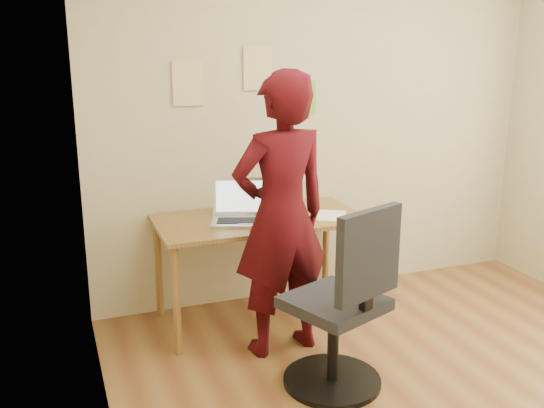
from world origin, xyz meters
name	(u,v)px	position (x,y,z in m)	size (l,w,h in m)	color
room	(477,158)	(0.00, 0.00, 1.35)	(3.58, 3.58, 2.78)	brown
desk	(260,230)	(-0.63, 1.38, 0.65)	(1.40, 0.70, 0.74)	olive
laptop	(239,213)	(-0.77, 1.37, 0.79)	(0.46, 0.43, 0.26)	silver
paper_sheet	(332,215)	(-0.14, 1.26, 0.74)	(0.19, 0.27, 0.00)	white
phone	(305,222)	(-0.38, 1.17, 0.74)	(0.09, 0.12, 0.01)	black
wall_note_left	(188,83)	(-1.01, 1.74, 1.62)	(0.21, 0.00, 0.30)	#DBC183
wall_note_mid	(258,68)	(-0.51, 1.74, 1.71)	(0.21, 0.00, 0.30)	#DBC183
wall_note_right	(304,97)	(-0.15, 1.74, 1.51)	(0.18, 0.00, 0.24)	#6DB829
office_chair	(344,313)	(-0.50, 0.37, 0.46)	(0.61, 0.63, 1.08)	black
person	(281,216)	(-0.65, 0.92, 0.87)	(0.64, 0.42, 1.75)	#3B080C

